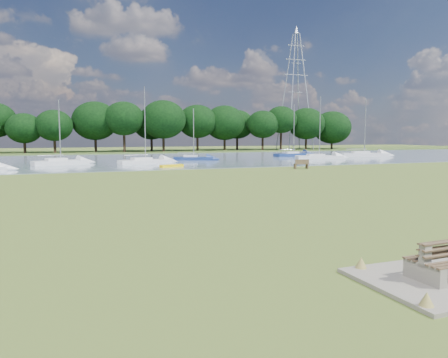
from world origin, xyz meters
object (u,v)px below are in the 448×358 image
object	(u,v)px
bench_pair	(448,261)
sailboat_3	(60,161)
pylon	(296,73)
sailboat_1	(319,156)
kayak	(172,166)
sailboat_8	(193,157)
sailboat_0	(293,154)
riverbank_bench	(301,164)
sailboat_2	(364,153)
sailboat_9	(145,160)

from	to	relation	value
bench_pair	sailboat_3	xyz separation A→B (m)	(-8.75, 47.66, 0.02)
pylon	sailboat_1	bearing A→B (deg)	-114.71
kayak	sailboat_8	size ratio (longest dim) A/B	0.39
kayak	sailboat_0	size ratio (longest dim) A/B	0.33
bench_pair	sailboat_3	size ratio (longest dim) A/B	0.25
sailboat_0	sailboat_1	distance (m)	7.46
sailboat_3	sailboat_1	bearing A→B (deg)	-18.21
riverbank_bench	sailboat_2	bearing A→B (deg)	41.95
bench_pair	pylon	xyz separation A→B (m)	(44.05, 84.00, 17.59)
sailboat_3	sailboat_9	distance (m)	9.97
sailboat_1	sailboat_0	bearing A→B (deg)	104.52
sailboat_0	sailboat_1	world-z (taller)	sailboat_1
riverbank_bench	sailboat_3	size ratio (longest dim) A/B	0.22
bench_pair	sailboat_2	size ratio (longest dim) A/B	0.20
sailboat_8	kayak	bearing A→B (deg)	-95.27
sailboat_1	sailboat_8	xyz separation A→B (m)	(-18.71, 2.95, 0.00)
pylon	sailboat_9	xyz separation A→B (m)	(-42.98, -38.04, -17.57)
sailboat_2	sailboat_0	bearing A→B (deg)	179.98
riverbank_bench	sailboat_2	xyz separation A→B (m)	(23.15, 18.87, 0.06)
sailboat_3	sailboat_8	xyz separation A→B (m)	(17.61, 3.47, -0.05)
kayak	sailboat_2	world-z (taller)	sailboat_2
sailboat_1	riverbank_bench	bearing A→B (deg)	-114.57
bench_pair	sailboat_8	bearing A→B (deg)	77.82
riverbank_bench	sailboat_3	world-z (taller)	sailboat_3
kayak	sailboat_9	size ratio (longest dim) A/B	0.30
sailboat_9	kayak	bearing A→B (deg)	-87.30
sailboat_2	sailboat_9	xyz separation A→B (m)	(-37.50, -5.74, -0.04)
sailboat_1	bench_pair	bearing A→B (deg)	-106.01
sailboat_1	sailboat_3	xyz separation A→B (m)	(-36.32, -0.52, 0.05)
pylon	sailboat_0	size ratio (longest dim) A/B	3.34
bench_pair	kayak	xyz separation A→B (m)	(2.84, 39.51, -0.32)
riverbank_bench	kayak	xyz separation A→B (m)	(-12.59, 6.68, -0.32)
pylon	sailboat_1	distance (m)	43.19
pylon	sailboat_3	xyz separation A→B (m)	(-52.80, -36.34, -17.56)
riverbank_bench	pylon	bearing A→B (deg)	63.55
sailboat_0	riverbank_bench	bearing A→B (deg)	-123.20
pylon	sailboat_2	world-z (taller)	pylon
sailboat_1	sailboat_9	distance (m)	26.59
bench_pair	kayak	size ratio (longest dim) A/B	0.69
bench_pair	sailboat_1	size ratio (longest dim) A/B	0.21
bench_pair	kayak	distance (m)	39.61
kayak	riverbank_bench	bearing A→B (deg)	-47.85
bench_pair	sailboat_9	distance (m)	45.97
pylon	sailboat_2	size ratio (longest dim) A/B	3.03
pylon	sailboat_9	distance (m)	60.03
pylon	sailboat_3	world-z (taller)	pylon
sailboat_0	sailboat_8	bearing A→B (deg)	-171.75
sailboat_1	sailboat_9	xyz separation A→B (m)	(-26.49, -2.22, 0.04)
riverbank_bench	sailboat_9	distance (m)	19.45
kayak	sailboat_0	xyz separation A→B (m)	(24.63, 16.12, 0.34)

